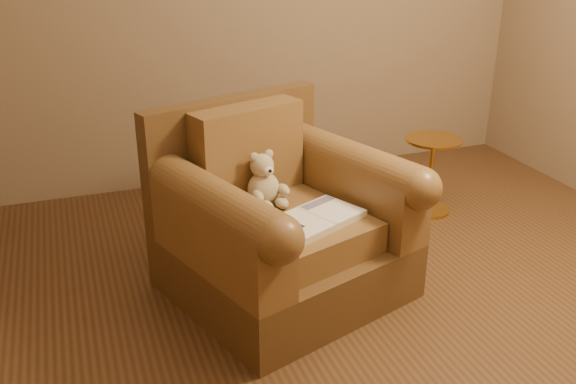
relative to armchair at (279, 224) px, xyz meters
name	(u,v)px	position (x,y,z in m)	size (l,w,h in m)	color
floor	(383,317)	(0.37, -0.44, -0.36)	(4.00, 4.00, 0.00)	#53351C
armchair	(279,224)	(0.00, 0.00, 0.00)	(1.28, 1.25, 0.92)	brown
teddy_bear	(265,185)	(-0.05, 0.07, 0.19)	(0.20, 0.23, 0.28)	tan
guidebook	(316,218)	(0.12, -0.20, 0.10)	(0.50, 0.42, 0.04)	beige
side_table	(431,173)	(1.21, 0.55, -0.09)	(0.35, 0.35, 0.49)	gold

